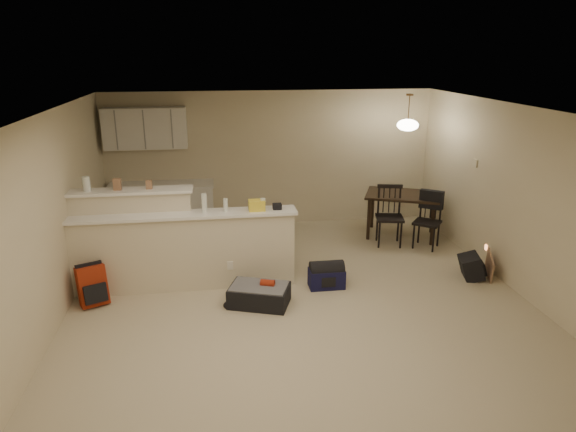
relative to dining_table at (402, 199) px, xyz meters
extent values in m
plane|color=#BDB092|center=(-2.20, -2.47, -0.68)|extent=(7.00, 7.00, 0.00)
plane|color=white|center=(-2.20, -2.47, 1.82)|extent=(7.00, 7.00, 0.00)
cube|color=beige|center=(-2.20, 1.03, 0.57)|extent=(6.00, 0.02, 2.50)
cube|color=beige|center=(-2.20, -5.97, 0.57)|extent=(6.00, 0.02, 2.50)
cube|color=beige|center=(-5.20, -2.47, 0.57)|extent=(0.02, 7.00, 2.50)
cube|color=beige|center=(0.80, -2.47, 0.57)|extent=(0.02, 7.00, 2.50)
cube|color=beige|center=(-3.70, -1.57, -0.16)|extent=(3.00, 0.28, 1.05)
cube|color=white|center=(-3.70, -1.57, 0.39)|extent=(3.08, 0.38, 0.04)
cube|color=beige|center=(-4.40, -1.35, -0.01)|extent=(1.60, 0.24, 1.35)
cube|color=white|center=(-4.40, -1.35, 0.69)|extent=(1.68, 0.34, 0.04)
cube|color=white|center=(-4.40, 0.85, 1.22)|extent=(1.40, 0.34, 0.70)
cube|color=white|center=(-4.20, 0.72, -0.23)|extent=(1.80, 0.60, 0.90)
cube|color=beige|center=(0.78, -0.92, 0.82)|extent=(0.02, 0.12, 0.12)
cylinder|color=silver|center=(-4.95, -1.35, 0.81)|extent=(0.10, 0.10, 0.20)
cube|color=#90674A|center=(-4.56, -1.35, 0.79)|extent=(0.10, 0.07, 0.16)
cube|color=#90674A|center=(-4.14, -1.35, 0.77)|extent=(0.08, 0.06, 0.12)
cylinder|color=silver|center=(-3.41, -1.57, 0.54)|extent=(0.07, 0.07, 0.26)
cylinder|color=silver|center=(-3.13, -1.57, 0.50)|extent=(0.06, 0.06, 0.18)
cube|color=#90674A|center=(-2.70, -1.57, 0.48)|extent=(0.22, 0.18, 0.14)
cube|color=#90674A|center=(-2.42, -1.57, 0.45)|extent=(0.12, 0.10, 0.08)
cylinder|color=silver|center=(-2.62, -1.57, 0.49)|extent=(0.07, 0.07, 0.16)
cube|color=black|center=(0.00, 0.00, 0.07)|extent=(1.47, 1.25, 0.04)
cylinder|color=black|center=(-0.63, -0.09, -0.32)|extent=(0.06, 0.06, 0.74)
cylinder|color=black|center=(0.37, -0.52, -0.32)|extent=(0.06, 0.06, 0.74)
cylinder|color=black|center=(-0.37, 0.52, -0.32)|extent=(0.06, 0.06, 0.74)
cylinder|color=black|center=(0.63, 0.09, -0.32)|extent=(0.06, 0.06, 0.74)
cylinder|color=brown|center=(0.00, 0.00, 1.57)|extent=(0.02, 0.02, 0.50)
cylinder|color=brown|center=(0.00, 0.00, 1.80)|extent=(0.12, 0.12, 0.03)
ellipsoid|color=white|center=(0.00, 0.00, 1.30)|extent=(0.36, 0.36, 0.20)
cube|color=black|center=(-2.75, -2.24, -0.56)|extent=(0.88, 0.72, 0.26)
cube|color=maroon|center=(-4.90, -1.90, -0.42)|extent=(0.41, 0.35, 0.52)
cube|color=#12123A|center=(-1.77, -1.86, -0.55)|extent=(0.49, 0.27, 0.27)
cube|color=black|center=(0.39, -1.86, -0.52)|extent=(0.36, 0.44, 0.34)
cube|color=#90674A|center=(0.65, -1.91, -0.51)|extent=(0.17, 0.45, 0.36)
camera|label=1|loc=(-3.26, -8.28, 2.50)|focal=32.00mm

